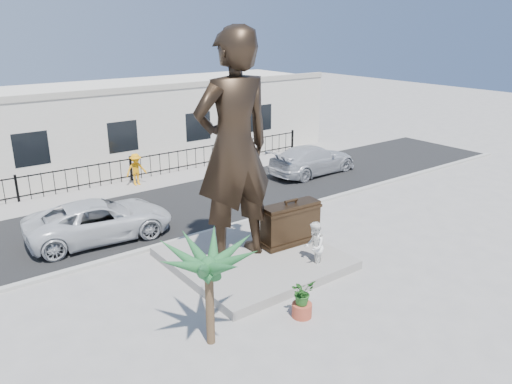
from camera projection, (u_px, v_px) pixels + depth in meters
ground at (293, 274)px, 16.26m from camera, size 100.00×100.00×0.00m
street at (176, 206)px, 22.32m from camera, size 40.00×7.00×0.01m
curb at (218, 229)px, 19.65m from camera, size 40.00×0.25×0.12m
far_sidewalk at (138, 184)px, 25.36m from camera, size 40.00×2.50×0.02m
plinth at (253, 258)px, 17.07m from camera, size 5.20×5.20×0.30m
fence at (131, 169)px, 25.77m from camera, size 22.00×0.10×1.20m
building at (99, 126)px, 28.44m from camera, size 28.00×7.00×4.40m
statue at (234, 148)px, 15.76m from camera, size 2.81×1.92×7.46m
suitcase at (291, 224)px, 17.59m from camera, size 2.18×0.81×1.51m
tourist at (314, 247)px, 16.30m from camera, size 1.03×1.03×1.69m
car_white at (100, 220)px, 18.75m from camera, size 5.58×2.98×1.49m
car_silver at (313, 160)px, 26.94m from camera, size 5.35×2.35×1.53m
worker at (136, 169)px, 24.95m from camera, size 1.06×0.63×1.62m
palm_tree at (211, 342)px, 12.81m from camera, size 1.80×1.80×3.20m
planter at (302, 310)px, 13.88m from camera, size 0.56×0.56×0.40m
shrub at (302, 292)px, 13.70m from camera, size 0.68×0.60×0.72m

